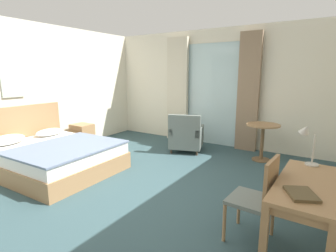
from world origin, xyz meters
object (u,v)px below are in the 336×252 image
at_px(desk_lamp, 307,137).
at_px(armchair_by_window, 186,136).
at_px(nightstand, 83,136).
at_px(round_cafe_table, 263,134).
at_px(writing_desk, 307,192).
at_px(bed, 53,156).
at_px(desk_chair, 259,195).
at_px(framed_picture, 13,87).
at_px(closed_book, 301,194).

relative_size(desk_lamp, armchair_by_window, 0.50).
height_order(nightstand, round_cafe_table, round_cafe_table).
bearing_deg(round_cafe_table, armchair_by_window, -170.34).
relative_size(writing_desk, desk_lamp, 2.74).
height_order(bed, desk_chair, bed).
distance_m(desk_chair, framed_picture, 4.84).
bearing_deg(framed_picture, closed_book, -4.26).
distance_m(writing_desk, desk_chair, 0.45).
height_order(desk_chair, armchair_by_window, desk_chair).
height_order(bed, armchair_by_window, bed).
relative_size(writing_desk, framed_picture, 3.03).
relative_size(desk_lamp, closed_book, 1.66).
bearing_deg(framed_picture, nightstand, 76.74).
height_order(desk_lamp, framed_picture, framed_picture).
relative_size(desk_chair, closed_book, 3.35).
relative_size(round_cafe_table, framed_picture, 1.80).
bearing_deg(writing_desk, desk_lamp, 98.64).
bearing_deg(framed_picture, armchair_by_window, 42.60).
bearing_deg(round_cafe_table, closed_book, -71.62).
height_order(closed_book, armchair_by_window, armchair_by_window).
bearing_deg(desk_lamp, framed_picture, -173.84).
xyz_separation_m(writing_desk, closed_book, (-0.02, -0.34, 0.11)).
bearing_deg(bed, desk_lamp, 7.93).
bearing_deg(closed_book, framed_picture, 149.00).
height_order(desk_lamp, closed_book, desk_lamp).
distance_m(bed, round_cafe_table, 4.02).
distance_m(nightstand, desk_lamp, 4.89).
relative_size(desk_chair, round_cafe_table, 1.24).
relative_size(bed, closed_book, 7.70).
height_order(writing_desk, desk_lamp, desk_lamp).
height_order(closed_book, round_cafe_table, closed_book).
bearing_deg(bed, desk_chair, -1.41).
xyz_separation_m(bed, desk_chair, (3.62, -0.09, 0.24)).
distance_m(bed, framed_picture, 1.63).
height_order(bed, round_cafe_table, bed).
distance_m(desk_chair, armchair_by_window, 3.28).
xyz_separation_m(bed, round_cafe_table, (3.03, 2.63, 0.27)).
bearing_deg(round_cafe_table, desk_lamp, -65.80).
bearing_deg(bed, armchair_by_window, 58.56).
xyz_separation_m(desk_lamp, closed_book, (0.07, -0.93, -0.28)).
bearing_deg(nightstand, armchair_by_window, 24.62).
distance_m(nightstand, armchair_by_window, 2.47).
height_order(bed, framed_picture, framed_picture).
distance_m(closed_book, round_cafe_table, 3.17).
height_order(writing_desk, round_cafe_table, round_cafe_table).
height_order(nightstand, closed_book, closed_book).
bearing_deg(closed_book, round_cafe_table, 81.65).
xyz_separation_m(closed_book, armchair_by_window, (-2.59, 2.74, -0.41)).
height_order(desk_lamp, armchair_by_window, desk_lamp).
xyz_separation_m(closed_book, round_cafe_table, (-1.00, 3.01, -0.21)).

